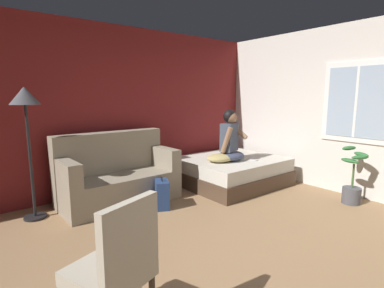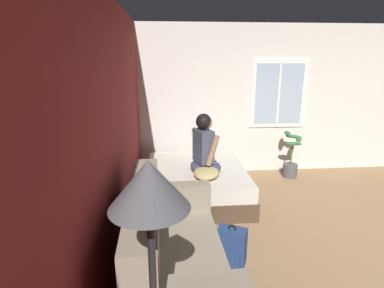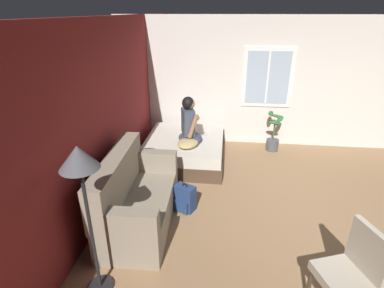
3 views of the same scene
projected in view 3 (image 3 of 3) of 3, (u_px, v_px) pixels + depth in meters
name	position (u px, v px, depth m)	size (l,w,h in m)	color
ground_plane	(311.00, 231.00, 4.11)	(40.00, 40.00, 0.00)	#93704C
wall_back_accent	(86.00, 130.00, 3.88)	(10.93, 0.16, 2.70)	maroon
wall_side_with_window	(286.00, 84.00, 6.32)	(0.19, 7.30, 2.70)	silver
bed	(185.00, 149.00, 5.96)	(1.72, 1.53, 0.48)	#4C3828
couch	(135.00, 199.00, 4.12)	(1.73, 0.88, 1.04)	gray
side_chair	(352.00, 270.00, 2.81)	(0.59, 0.59, 0.98)	#382D23
person_seated	(189.00, 124.00, 5.56)	(0.64, 0.59, 0.88)	#383D51
backpack	(185.00, 199.00, 4.48)	(0.32, 0.35, 0.46)	navy
throw_pillow	(188.00, 143.00, 5.47)	(0.48, 0.36, 0.14)	tan
cell_phone	(204.00, 135.00, 5.98)	(0.07, 0.14, 0.01)	#B7B7BC
floor_lamp	(81.00, 173.00, 2.69)	(0.36, 0.36, 1.70)	black
potted_plant	(273.00, 137.00, 6.37)	(0.39, 0.37, 0.85)	#4C4C51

